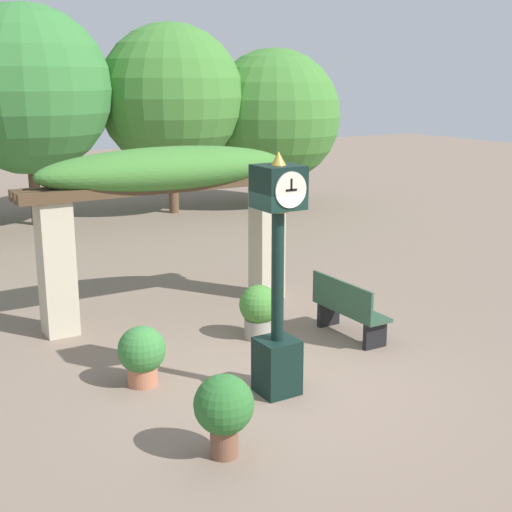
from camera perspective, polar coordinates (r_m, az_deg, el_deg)
The scene contains 8 objects.
ground_plane at distance 9.18m, azimuth 1.75°, elevation -10.19°, with size 60.00×60.00×0.00m, color #7F6B5B.
pedestal_clock at distance 8.46m, azimuth 1.74°, elevation -2.08°, with size 0.50×0.55×2.96m.
pergola at distance 11.36m, azimuth -7.05°, elevation 5.40°, with size 4.75×1.07×2.73m.
potted_plant_near_left at distance 10.57m, azimuth 0.25°, elevation -4.32°, with size 0.59×0.59×0.81m.
potted_plant_near_right at distance 9.12m, azimuth -9.13°, elevation -7.69°, with size 0.60×0.60×0.77m.
potted_plant_far_left at distance 7.37m, azimuth -2.59°, elevation -12.08°, with size 0.62×0.62×0.88m.
park_bench at distance 10.68m, azimuth 7.37°, elevation -4.27°, with size 0.42×1.39×0.89m.
tree_line at distance 18.97m, azimuth -18.74°, elevation 11.32°, with size 18.04×4.82×5.58m.
Camera 1 is at (-4.52, -7.03, 3.78)m, focal length 50.00 mm.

